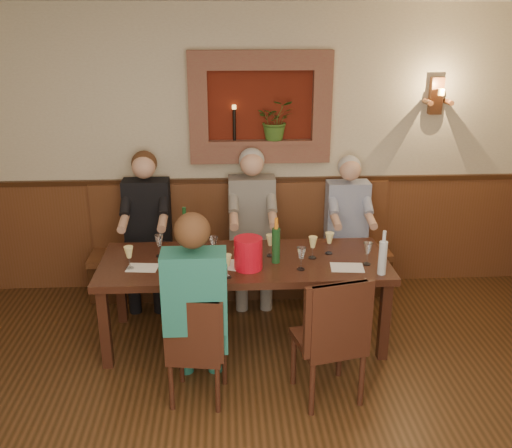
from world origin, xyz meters
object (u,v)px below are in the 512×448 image
(person_bench_left, at_px, (148,240))
(spittoon_bucket, at_px, (248,253))
(wine_bottle_green_a, at_px, (276,244))
(dining_table, at_px, (244,268))
(person_bench_mid, at_px, (252,238))
(person_chair_front, at_px, (197,322))
(bench, at_px, (241,261))
(water_bottle, at_px, (383,257))
(person_bench_right, at_px, (347,239))
(chair_near_right, at_px, (328,362))
(wine_bottle_green_b, at_px, (185,234))
(chair_near_left, at_px, (198,368))

(person_bench_left, height_order, spittoon_bucket, person_bench_left)
(wine_bottle_green_a, bearing_deg, dining_table, 166.40)
(person_bench_mid, height_order, person_chair_front, person_bench_mid)
(person_chair_front, distance_m, wine_bottle_green_a, 1.00)
(dining_table, height_order, bench, bench)
(person_bench_mid, height_order, water_bottle, person_bench_mid)
(person_bench_mid, relative_size, person_bench_right, 1.06)
(chair_near_right, xyz_separation_m, water_bottle, (0.49, 0.51, 0.60))
(dining_table, xyz_separation_m, wine_bottle_green_b, (-0.50, 0.18, 0.25))
(person_bench_right, height_order, wine_bottle_green_a, person_bench_right)
(person_bench_right, relative_size, wine_bottle_green_b, 3.41)
(person_bench_mid, distance_m, wine_bottle_green_a, 0.95)
(chair_near_left, bearing_deg, person_chair_front, 94.57)
(chair_near_left, relative_size, wine_bottle_green_b, 2.13)
(person_bench_right, bearing_deg, person_chair_front, -131.49)
(bench, relative_size, spittoon_bucket, 11.52)
(chair_near_left, relative_size, chair_near_right, 0.88)
(chair_near_left, bearing_deg, wine_bottle_green_a, 58.47)
(dining_table, distance_m, chair_near_right, 1.09)
(dining_table, height_order, water_bottle, water_bottle)
(chair_near_right, bearing_deg, spittoon_bucket, 116.26)
(spittoon_bucket, bearing_deg, water_bottle, -9.02)
(person_bench_left, bearing_deg, wine_bottle_green_b, -57.69)
(chair_near_left, height_order, person_bench_right, person_bench_right)
(spittoon_bucket, xyz_separation_m, water_bottle, (1.05, -0.17, 0.02))
(chair_near_left, relative_size, person_bench_left, 0.59)
(chair_near_left, relative_size, spittoon_bucket, 3.38)
(chair_near_left, bearing_deg, bench, 86.47)
(chair_near_left, bearing_deg, water_bottle, 26.78)
(wine_bottle_green_a, distance_m, wine_bottle_green_b, 0.79)
(chair_near_right, height_order, person_bench_mid, person_bench_mid)
(wine_bottle_green_b, bearing_deg, person_bench_mid, 47.21)
(person_bench_mid, distance_m, person_chair_front, 1.68)
(dining_table, relative_size, water_bottle, 6.60)
(person_bench_left, bearing_deg, chair_near_right, -48.40)
(chair_near_left, bearing_deg, person_bench_right, 57.60)
(chair_near_left, relative_size, wine_bottle_green_a, 2.27)
(bench, xyz_separation_m, person_bench_right, (1.06, -0.11, 0.26))
(wine_bottle_green_a, xyz_separation_m, wine_bottle_green_b, (-0.76, 0.24, 0.01))
(person_bench_mid, bearing_deg, water_bottle, -50.51)
(water_bottle, bearing_deg, dining_table, 162.60)
(dining_table, bearing_deg, bench, 90.00)
(person_chair_front, bearing_deg, person_bench_right, 48.51)
(person_bench_right, bearing_deg, water_bottle, -89.18)
(bench, relative_size, water_bottle, 8.25)
(dining_table, bearing_deg, person_bench_left, 137.52)
(person_bench_right, xyz_separation_m, water_bottle, (0.02, -1.17, 0.31))
(person_bench_mid, relative_size, person_chair_front, 1.02)
(person_chair_front, xyz_separation_m, water_bottle, (1.44, 0.44, 0.29))
(person_bench_right, bearing_deg, wine_bottle_green_b, -157.08)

